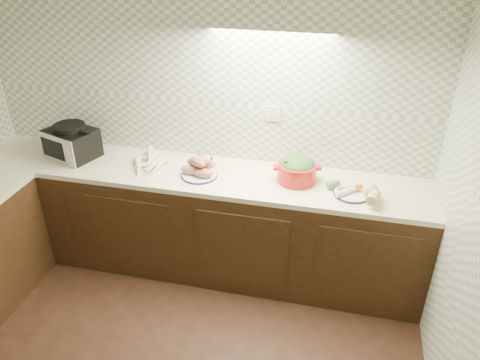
% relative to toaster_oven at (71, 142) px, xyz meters
% --- Properties ---
extents(room, '(3.60, 3.60, 2.60)m').
position_rel_toaster_oven_xyz_m(room, '(1.05, -1.53, 0.60)').
color(room, black).
rests_on(room, ground).
extents(counter, '(3.60, 3.60, 0.90)m').
position_rel_toaster_oven_xyz_m(counter, '(0.37, -0.85, -0.58)').
color(counter, black).
rests_on(counter, ground).
extents(toaster_oven, '(0.47, 0.41, 0.28)m').
position_rel_toaster_oven_xyz_m(toaster_oven, '(0.00, 0.00, 0.00)').
color(toaster_oven, black).
rests_on(toaster_oven, counter).
extents(parsnip_pile, '(0.43, 0.38, 0.08)m').
position_rel_toaster_oven_xyz_m(parsnip_pile, '(0.64, -0.04, -0.10)').
color(parsnip_pile, '#F8F6C6').
rests_on(parsnip_pile, counter).
extents(sweet_potato_plate, '(0.28, 0.28, 0.17)m').
position_rel_toaster_oven_xyz_m(sweet_potato_plate, '(1.11, -0.08, -0.06)').
color(sweet_potato_plate, '#12153F').
rests_on(sweet_potato_plate, counter).
extents(onion_bowl, '(0.15, 0.15, 0.11)m').
position_rel_toaster_oven_xyz_m(onion_bowl, '(1.09, 0.09, -0.09)').
color(onion_bowl, black).
rests_on(onion_bowl, counter).
extents(dutch_oven, '(0.36, 0.35, 0.20)m').
position_rel_toaster_oven_xyz_m(dutch_oven, '(1.84, 0.01, -0.03)').
color(dutch_oven, red).
rests_on(dutch_oven, counter).
extents(veg_plate, '(0.41, 0.30, 0.12)m').
position_rel_toaster_oven_xyz_m(veg_plate, '(2.30, -0.11, -0.09)').
color(veg_plate, '#12153F').
rests_on(veg_plate, counter).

